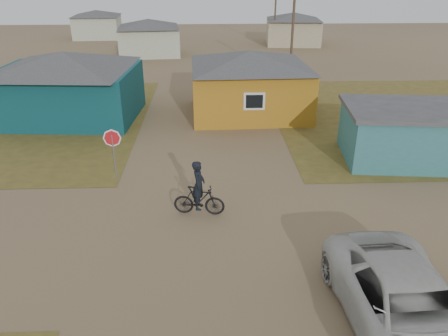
# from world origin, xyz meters

# --- Properties ---
(ground) EXTENTS (120.00, 120.00, 0.00)m
(ground) POSITION_xyz_m (0.00, 0.00, 0.00)
(ground) COLOR #7E6648
(grass_ne) EXTENTS (20.00, 18.00, 0.00)m
(grass_ne) POSITION_xyz_m (14.00, 13.00, 0.01)
(grass_ne) COLOR brown
(grass_ne) RESTS_ON ground
(house_teal) EXTENTS (8.93, 7.08, 4.00)m
(house_teal) POSITION_xyz_m (-8.50, 13.50, 2.05)
(house_teal) COLOR #0B373F
(house_teal) RESTS_ON ground
(house_yellow) EXTENTS (7.72, 6.76, 3.90)m
(house_yellow) POSITION_xyz_m (2.50, 14.00, 2.00)
(house_yellow) COLOR #AC731A
(house_yellow) RESTS_ON ground
(shed_turquoise) EXTENTS (6.71, 4.93, 2.60)m
(shed_turquoise) POSITION_xyz_m (9.50, 6.50, 1.31)
(shed_turquoise) COLOR #367477
(shed_turquoise) RESTS_ON ground
(house_pale_west) EXTENTS (7.04, 6.15, 3.60)m
(house_pale_west) POSITION_xyz_m (-6.00, 34.00, 1.86)
(house_pale_west) COLOR #B4BBA1
(house_pale_west) RESTS_ON ground
(house_beige_east) EXTENTS (6.95, 6.05, 3.60)m
(house_beige_east) POSITION_xyz_m (10.00, 40.00, 1.86)
(house_beige_east) COLOR tan
(house_beige_east) RESTS_ON ground
(house_pale_north) EXTENTS (6.28, 5.81, 3.40)m
(house_pale_north) POSITION_xyz_m (-14.00, 46.00, 1.75)
(house_pale_north) COLOR #B4BBA1
(house_pale_north) RESTS_ON ground
(utility_pole_near) EXTENTS (1.40, 0.20, 8.00)m
(utility_pole_near) POSITION_xyz_m (6.50, 22.00, 4.14)
(utility_pole_near) COLOR #4F3D2F
(utility_pole_near) RESTS_ON ground
(utility_pole_far) EXTENTS (1.40, 0.20, 8.00)m
(utility_pole_far) POSITION_xyz_m (7.50, 38.00, 4.14)
(utility_pole_far) COLOR #4F3D2F
(utility_pole_far) RESTS_ON ground
(stop_sign) EXTENTS (0.73, 0.33, 2.38)m
(stop_sign) POSITION_xyz_m (-4.12, 4.66, 1.75)
(stop_sign) COLOR gray
(stop_sign) RESTS_ON ground
(cyclist) EXTENTS (1.98, 0.81, 2.17)m
(cyclist) POSITION_xyz_m (-0.48, 1.72, 0.79)
(cyclist) COLOR black
(cyclist) RESTS_ON ground
(vehicle) EXTENTS (3.11, 6.28, 1.71)m
(vehicle) POSITION_xyz_m (4.77, -4.46, 0.86)
(vehicle) COLOR beige
(vehicle) RESTS_ON ground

